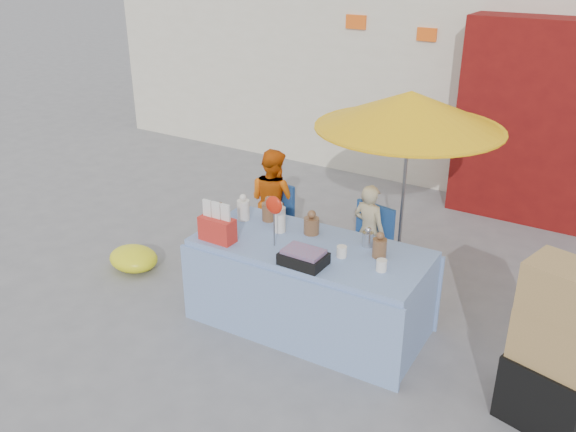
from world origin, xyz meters
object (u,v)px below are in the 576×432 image
Objects in this scene: chair_left at (267,233)px; umbrella at (410,111)px; chair_right at (362,260)px; vendor_beige at (369,232)px; box_stack at (555,353)px; market_table at (309,285)px; vendor_orange at (273,200)px.

chair_left is 0.41× the size of umbrella.
vendor_beige is at bearing 101.66° from chair_right.
umbrella is at bearing 141.61° from box_stack.
market_table reaches higher than vendor_beige.
vendor_beige is at bearing -153.43° from umbrella.
chair_right is at bearing 151.21° from box_stack.
chair_left is 0.40m from vendor_orange.
umbrella is (1.55, 0.28, 1.64)m from chair_left.
box_stack is (2.21, -0.15, 0.19)m from market_table.
market_table reaches higher than chair_left.
market_table is 1.17m from vendor_beige.
vendor_orange is at bearing 101.66° from chair_left.
umbrella is at bearing 20.86° from chair_left.
vendor_beige is at bearing -169.55° from vendor_orange.
umbrella is at bearing 54.20° from chair_right.
umbrella reaches higher than vendor_orange.
box_stack reaches higher than chair_left.
vendor_orange is 2.00m from umbrella.
vendor_orange is 1.25m from vendor_beige.
chair_left is (-1.18, 1.03, -0.19)m from market_table.
umbrella is (0.36, 1.31, 1.45)m from market_table.
vendor_orange is 3.64m from box_stack.
vendor_orange is 0.60× the size of umbrella.
umbrella is 2.67m from box_stack.
market_table is at bearing -83.32° from chair_right.
vendor_beige is (0.06, 1.16, 0.10)m from market_table.
box_stack is at bearing -6.07° from market_table.
vendor_beige is 1.39m from umbrella.
market_table is 1.09× the size of umbrella.
umbrella reaches higher than market_table.
chair_left is at bearing 160.86° from box_stack.
vendor_beige is (-0.00, 0.13, 0.29)m from chair_right.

